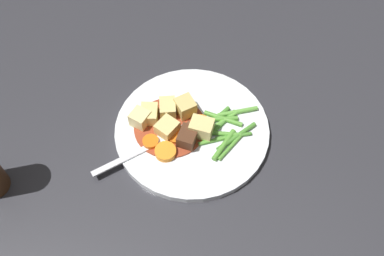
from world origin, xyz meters
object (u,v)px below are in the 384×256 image
object	(u,v)px
potato_chunk_3	(140,119)
meat_chunk_0	(190,138)
potato_chunk_5	(202,128)
potato_chunk_0	(167,128)
fork	(145,149)
carrot_slice_1	(151,142)
potato_chunk_2	(168,109)
carrot_slice_0	(201,124)
carrot_slice_2	(176,135)
dinner_plate	(192,130)
potato_chunk_4	(150,114)
meat_chunk_1	(189,131)
carrot_slice_3	(165,152)
potato_chunk_1	(185,107)

from	to	relation	value
potato_chunk_3	meat_chunk_0	bearing A→B (deg)	170.85
potato_chunk_5	meat_chunk_0	world-z (taller)	potato_chunk_5
potato_chunk_0	potato_chunk_3	bearing A→B (deg)	-6.82
fork	carrot_slice_1	bearing A→B (deg)	-113.89
fork	potato_chunk_2	bearing A→B (deg)	-101.09
carrot_slice_1	potato_chunk_5	bearing A→B (deg)	-151.72
meat_chunk_0	potato_chunk_5	bearing A→B (deg)	-123.54
carrot_slice_1	potato_chunk_3	distance (m)	0.05
carrot_slice_0	potato_chunk_0	bearing A→B (deg)	26.92
carrot_slice_2	potato_chunk_0	xyz separation A→B (m)	(0.02, -0.00, 0.01)
dinner_plate	carrot_slice_2	distance (m)	0.03
potato_chunk_3	potato_chunk_4	size ratio (longest dim) A/B	0.82
meat_chunk_1	carrot_slice_3	bearing A→B (deg)	59.21
dinner_plate	carrot_slice_0	bearing A→B (deg)	-151.25
potato_chunk_5	meat_chunk_1	size ratio (longest dim) A/B	1.63
potato_chunk_2	meat_chunk_0	distance (m)	0.07
carrot_slice_0	carrot_slice_2	world-z (taller)	carrot_slice_0
fork	meat_chunk_1	bearing A→B (deg)	-142.89
potato_chunk_3	fork	distance (m)	0.05
meat_chunk_1	potato_chunk_3	bearing A→B (deg)	-0.04
carrot_slice_1	potato_chunk_1	xyz separation A→B (m)	(-0.04, -0.07, 0.01)
carrot_slice_1	potato_chunk_2	xyz separation A→B (m)	(-0.01, -0.07, 0.01)
potato_chunk_0	potato_chunk_2	distance (m)	0.04
carrot_slice_1	potato_chunk_1	bearing A→B (deg)	-117.34
potato_chunk_0	potato_chunk_5	size ratio (longest dim) A/B	0.90
carrot_slice_0	potato_chunk_4	world-z (taller)	potato_chunk_4
carrot_slice_2	carrot_slice_3	distance (m)	0.04
carrot_slice_3	potato_chunk_3	world-z (taller)	potato_chunk_3
potato_chunk_3	fork	world-z (taller)	potato_chunk_3
meat_chunk_0	fork	world-z (taller)	meat_chunk_0
potato_chunk_1	potato_chunk_2	size ratio (longest dim) A/B	0.92
dinner_plate	potato_chunk_3	distance (m)	0.09
meat_chunk_0	carrot_slice_2	bearing A→B (deg)	-9.40
carrot_slice_3	fork	world-z (taller)	carrot_slice_3
carrot_slice_0	carrot_slice_2	size ratio (longest dim) A/B	1.03
potato_chunk_5	fork	xyz separation A→B (m)	(0.08, 0.05, -0.01)
potato_chunk_5	meat_chunk_1	world-z (taller)	potato_chunk_5
carrot_slice_3	dinner_plate	bearing A→B (deg)	-116.32
carrot_slice_1	carrot_slice_3	distance (m)	0.03
potato_chunk_1	meat_chunk_1	distance (m)	0.04
dinner_plate	potato_chunk_3	size ratio (longest dim) A/B	9.22
dinner_plate	potato_chunk_1	xyz separation A→B (m)	(0.02, -0.03, 0.02)
potato_chunk_1	fork	xyz separation A→B (m)	(0.04, 0.09, -0.01)
potato_chunk_2	meat_chunk_1	distance (m)	0.06
potato_chunk_2	potato_chunk_1	bearing A→B (deg)	-163.51
carrot_slice_2	potato_chunk_5	size ratio (longest dim) A/B	0.88
carrot_slice_0	meat_chunk_1	world-z (taller)	meat_chunk_1
fork	carrot_slice_2	bearing A→B (deg)	-138.96
dinner_plate	potato_chunk_1	bearing A→B (deg)	-55.61
dinner_plate	meat_chunk_1	size ratio (longest dim) A/B	11.43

